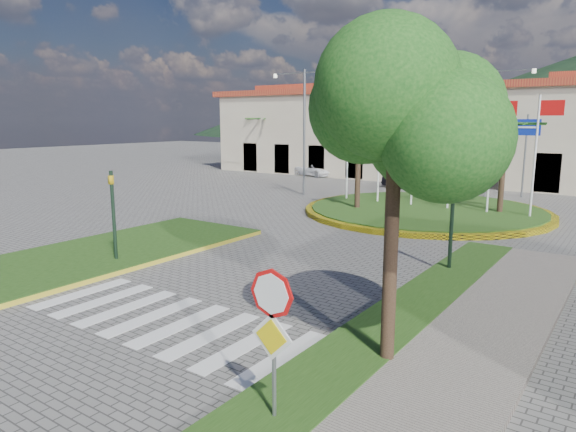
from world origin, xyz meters
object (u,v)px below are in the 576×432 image
Objects in this scene: car_dark_a at (407,180)px; car_dark_b at (565,182)px; deciduous_tree at (396,103)px; white_van at (314,170)px; stop_sign at (272,322)px; roundabout_island at (425,210)px.

car_dark_a is 10.67m from car_dark_b.
car_dark_a is 0.89× the size of car_dark_b.
deciduous_tree is 1.86× the size of car_dark_a.
deciduous_tree reaches higher than car_dark_a.
white_van is at bearing 124.58° from deciduous_tree.
car_dark_b is at bearing 90.12° from stop_sign.
deciduous_tree is 1.66× the size of car_dark_b.
car_dark_b is (9.44, 4.99, 0.05)m from car_dark_a.
roundabout_island is at bearing 103.73° from stop_sign.
white_van is (-19.40, 32.06, -1.25)m from stop_sign.
car_dark_b is at bearing -51.76° from car_dark_a.
car_dark_a is at bearing 117.96° from roundabout_island.
roundabout_island is 1.87× the size of deciduous_tree.
deciduous_tree reaches higher than white_van.
deciduous_tree is at bearing -72.09° from roundabout_island.
deciduous_tree is 35.55m from white_van.
stop_sign is 4.59m from deciduous_tree.
deciduous_tree reaches higher than roundabout_island.
white_van is (-20.00, 29.02, -4.63)m from deciduous_tree.
stop_sign reaches higher than car_dark_a.
car_dark_a is at bearing 111.48° from deciduous_tree.
deciduous_tree is 1.75× the size of white_van.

